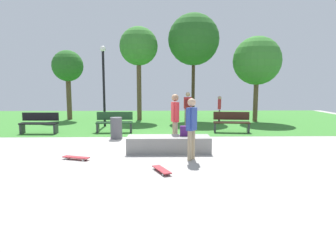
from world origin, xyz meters
TOP-DOWN VIEW (x-y plane):
  - ground_plane at (0.00, 0.00)m, footprint 28.00×28.00m
  - grass_lawn at (0.00, 7.73)m, footprint 26.60×12.54m
  - concrete_ledge at (1.01, -1.36)m, footprint 2.63×0.87m
  - backpack_on_ledge at (1.52, -1.27)m, footprint 0.29×0.22m
  - skater_performing_trick at (1.63, -2.43)m, footprint 0.34×0.38m
  - skater_watching at (1.24, -0.69)m, footprint 0.26×0.42m
  - skateboard_by_ledge at (0.78, -3.66)m, footprint 0.49×0.82m
  - skateboard_spare at (-1.67, -2.33)m, footprint 0.82×0.45m
  - park_bench_by_oak at (3.94, 2.61)m, footprint 1.65×0.67m
  - park_bench_near_lamppost at (-1.31, 2.71)m, footprint 1.62×0.53m
  - park_bench_far_right at (-4.55, 2.47)m, footprint 1.61×0.52m
  - tree_young_birch at (6.23, 6.57)m, footprint 2.73×2.73m
  - tree_tall_oak at (2.73, 7.64)m, footprint 3.03×3.03m
  - tree_leaning_ash at (-4.84, 7.91)m, footprint 1.86×1.86m
  - tree_slender_maple at (-0.53, 7.51)m, footprint 2.25×2.25m
  - lamp_post at (-2.11, 4.68)m, footprint 0.28×0.28m
  - trash_bin at (-1.00, 1.09)m, footprint 0.46×0.46m
  - pedestrian_with_backpack at (2.17, 4.95)m, footprint 0.42×0.40m
  - cyclist_on_bicycle at (4.07, 6.20)m, footprint 0.45×1.79m

SIDE VIEW (x-z plane):
  - ground_plane at x=0.00m, z-range 0.00..0.00m
  - grass_lawn at x=0.00m, z-range 0.00..0.01m
  - skateboard_by_ledge at x=0.78m, z-range 0.02..0.10m
  - skateboard_spare at x=-1.67m, z-range 0.02..0.10m
  - concrete_ledge at x=1.01m, z-range 0.00..0.50m
  - trash_bin at x=-1.00m, z-range 0.00..0.85m
  - park_bench_by_oak at x=3.94m, z-range 0.03..0.94m
  - park_bench_near_lamppost at x=-1.31m, z-range 0.03..0.94m
  - park_bench_far_right at x=-4.55m, z-range 0.03..0.94m
  - cyclist_on_bicycle at x=4.07m, z-range -0.13..1.39m
  - backpack_on_ledge at x=1.52m, z-range 0.50..0.82m
  - skater_performing_trick at x=1.63m, z-range 0.16..1.91m
  - pedestrian_with_backpack at x=2.17m, z-range 0.18..1.92m
  - skater_watching at x=1.24m, z-range 0.17..1.98m
  - lamp_post at x=-2.11m, z-range 0.45..4.48m
  - tree_leaning_ash at x=-4.84m, z-range 1.09..5.27m
  - tree_young_birch at x=6.23m, z-range 1.03..5.87m
  - tree_slender_maple at x=-0.53m, z-range 1.56..7.06m
  - tree_tall_oak at x=2.73m, z-range 1.61..7.91m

